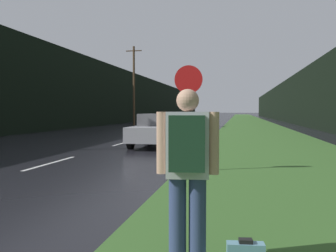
# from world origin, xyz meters

# --- Properties ---
(grass_verge) EXTENTS (6.00, 240.00, 0.02)m
(grass_verge) POSITION_xyz_m (7.07, 40.00, 0.01)
(grass_verge) COLOR #386028
(grass_verge) RESTS_ON ground_plane
(lane_stripe_b) EXTENTS (0.12, 3.00, 0.01)m
(lane_stripe_b) POSITION_xyz_m (0.00, 8.83, 0.00)
(lane_stripe_b) COLOR silver
(lane_stripe_b) RESTS_ON ground_plane
(lane_stripe_c) EXTENTS (0.12, 3.00, 0.01)m
(lane_stripe_c) POSITION_xyz_m (0.00, 15.83, 0.00)
(lane_stripe_c) COLOR silver
(lane_stripe_c) RESTS_ON ground_plane
(lane_stripe_d) EXTENTS (0.12, 3.00, 0.01)m
(lane_stripe_d) POSITION_xyz_m (0.00, 22.83, 0.00)
(lane_stripe_d) COLOR silver
(lane_stripe_d) RESTS_ON ground_plane
(lane_stripe_e) EXTENTS (0.12, 3.00, 0.01)m
(lane_stripe_e) POSITION_xyz_m (0.00, 29.83, 0.00)
(lane_stripe_e) COLOR silver
(lane_stripe_e) RESTS_ON ground_plane
(treeline_far_side) EXTENTS (2.00, 140.00, 7.04)m
(treeline_far_side) POSITION_xyz_m (-10.07, 50.00, 3.52)
(treeline_far_side) COLOR black
(treeline_far_side) RESTS_ON ground_plane
(treeline_near_side) EXTENTS (2.00, 140.00, 5.95)m
(treeline_near_side) POSITION_xyz_m (13.07, 50.00, 2.97)
(treeline_near_side) COLOR black
(treeline_near_side) RESTS_ON ground_plane
(utility_pole_far) EXTENTS (1.80, 0.24, 8.85)m
(utility_pole_far) POSITION_xyz_m (-5.99, 37.55, 4.56)
(utility_pole_far) COLOR #4C3823
(utility_pole_far) RESTS_ON ground_plane
(stop_sign) EXTENTS (0.74, 0.07, 2.80)m
(stop_sign) POSITION_xyz_m (4.36, 8.14, 1.76)
(stop_sign) COLOR slate
(stop_sign) RESTS_ON ground_plane
(hitchhiker_with_backpack) EXTENTS (0.63, 0.46, 1.83)m
(hitchhiker_with_backpack) POSITION_xyz_m (5.16, 2.40, 1.05)
(hitchhiker_with_backpack) COLOR navy
(hitchhiker_with_backpack) RESTS_ON ground_plane
(car_passing_near) EXTENTS (1.89, 4.65, 1.47)m
(car_passing_near) POSITION_xyz_m (2.04, 14.69, 0.74)
(car_passing_near) COLOR #9E9EA3
(car_passing_near) RESTS_ON ground_plane
(car_passing_far) EXTENTS (1.89, 4.76, 1.35)m
(car_passing_far) POSITION_xyz_m (2.04, 34.32, 0.70)
(car_passing_far) COLOR #BCBCBC
(car_passing_far) RESTS_ON ground_plane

